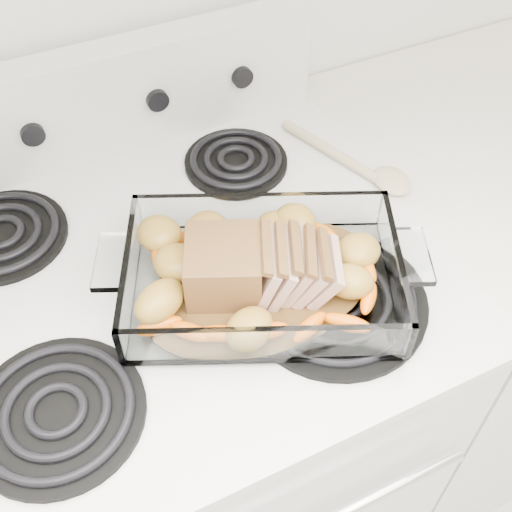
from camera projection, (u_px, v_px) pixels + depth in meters
name	position (u px, v px, depth m)	size (l,w,h in m)	color
electric_range	(187.00, 418.00, 1.25)	(0.78, 0.70, 1.12)	silver
counter_right	(460.00, 304.00, 1.45)	(0.58, 0.68, 0.93)	silver
baking_dish	(263.00, 280.00, 0.86)	(0.36, 0.24, 0.07)	white
pork_roast	(249.00, 272.00, 0.83)	(0.20, 0.10, 0.08)	brown
roast_vegetables	(247.00, 257.00, 0.87)	(0.38, 0.21, 0.05)	orange
wooden_spoon	(364.00, 167.00, 1.04)	(0.12, 0.24, 0.02)	tan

